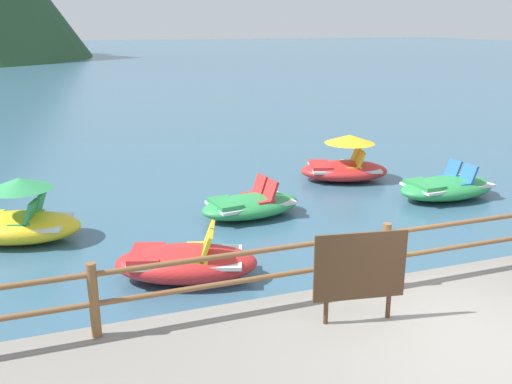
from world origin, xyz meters
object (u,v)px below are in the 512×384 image
Objects in this scene: sign_board at (360,268)px; pedal_boat_1 at (186,262)px; pedal_boat_2 at (18,220)px; pedal_boat_3 at (447,187)px; pedal_boat_4 at (345,165)px; pedal_boat_0 at (250,205)px.

pedal_boat_1 is (-1.58, 2.74, -0.83)m from sign_board.
pedal_boat_2 is at bearing 133.77° from pedal_boat_1.
pedal_boat_2 is at bearing 177.16° from pedal_boat_3.
sign_board is 8.21m from pedal_boat_4.
pedal_boat_1 is 0.97× the size of pedal_boat_2.
pedal_boat_0 is 4.63m from pedal_boat_2.
pedal_boat_1 is 0.99× the size of pedal_boat_3.
pedal_boat_4 is at bearing 30.30° from pedal_boat_0.
pedal_boat_0 is at bearing -1.65° from pedal_boat_2.
pedal_boat_1 reaches higher than pedal_boat_3.
sign_board is 0.46× the size of pedal_boat_4.
sign_board is 3.27m from pedal_boat_1.
pedal_boat_4 is (3.32, 1.94, 0.16)m from pedal_boat_0.
pedal_boat_1 is 3.78m from pedal_boat_2.
pedal_boat_4 is (-1.50, 2.28, 0.15)m from pedal_boat_3.
pedal_boat_4 reaches higher than pedal_boat_3.
pedal_boat_3 is (6.84, 2.26, -0.03)m from pedal_boat_1.
pedal_boat_2 is at bearing 178.35° from pedal_boat_0.
pedal_boat_4 is (7.95, 1.81, -0.01)m from pedal_boat_2.
sign_board is 5.42m from pedal_boat_0.
pedal_boat_0 is 0.91× the size of pedal_boat_2.
pedal_boat_2 is (-2.61, 2.73, 0.12)m from pedal_boat_1.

